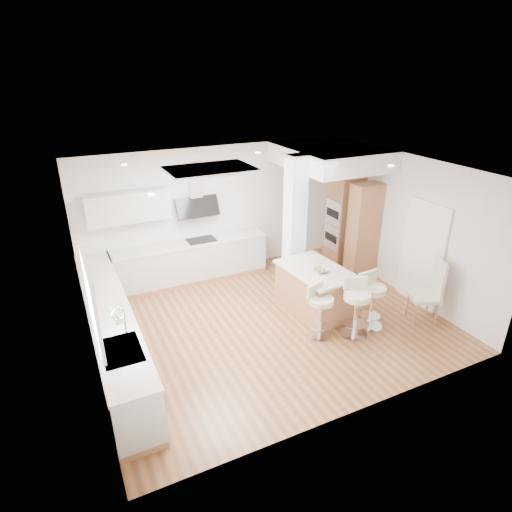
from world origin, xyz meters
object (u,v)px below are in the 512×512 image
peninsula (315,290)px  bar_stool_a (320,309)px  bar_stool_c (371,298)px  dining_chair (431,289)px  bar_stool_b (356,305)px

peninsula → bar_stool_a: size_ratio=1.60×
bar_stool_c → dining_chair: size_ratio=0.85×
bar_stool_a → bar_stool_b: bar_stool_b is taller
peninsula → dining_chair: 2.07m
bar_stool_b → peninsula: bearing=122.8°
bar_stool_a → peninsula: bearing=45.2°
peninsula → bar_stool_a: 0.84m
bar_stool_b → bar_stool_c: size_ratio=1.02×
bar_stool_b → bar_stool_c: bar_stool_b is taller
dining_chair → bar_stool_b: bearing=-164.1°
dining_chair → peninsula: bearing=168.6°
bar_stool_c → dining_chair: (1.08, -0.31, 0.07)m
peninsula → bar_stool_b: 1.01m
peninsula → bar_stool_a: (-0.38, -0.74, 0.09)m
peninsula → bar_stool_c: 1.08m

